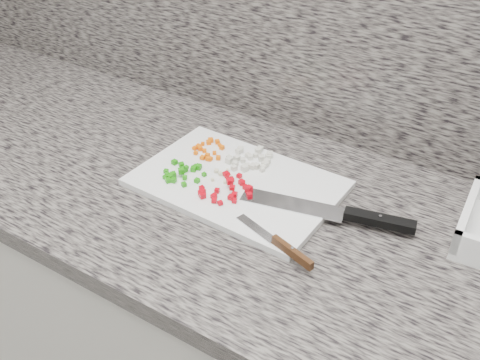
# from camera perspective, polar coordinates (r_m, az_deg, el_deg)

# --- Properties ---
(cabinet) EXTENTS (3.92, 0.62, 0.86)m
(cabinet) POSITION_cam_1_polar(r_m,az_deg,el_deg) (1.37, 2.55, -18.52)
(cabinet) COLOR silver
(cabinet) RESTS_ON ground
(countertop) EXTENTS (3.96, 0.64, 0.04)m
(countertop) POSITION_cam_1_polar(r_m,az_deg,el_deg) (1.04, 3.19, -3.63)
(countertop) COLOR #6A645D
(countertop) RESTS_ON cabinet
(backsplash) EXTENTS (3.92, 0.02, 0.60)m
(backsplash) POSITION_cam_1_polar(r_m,az_deg,el_deg) (1.14, 11.53, 17.48)
(backsplash) COLOR #6A645D
(backsplash) RESTS_ON countertop
(cutting_board) EXTENTS (0.41, 0.28, 0.01)m
(cutting_board) POSITION_cam_1_polar(r_m,az_deg,el_deg) (1.08, -0.34, -0.32)
(cutting_board) COLOR white
(cutting_board) RESTS_ON countertop
(carrot_pile) EXTENTS (0.08, 0.08, 0.01)m
(carrot_pile) POSITION_cam_1_polar(r_m,az_deg,el_deg) (1.17, -3.42, 3.30)
(carrot_pile) COLOR #EA6005
(carrot_pile) RESTS_ON cutting_board
(onion_pile) EXTENTS (0.09, 0.10, 0.01)m
(onion_pile) POSITION_cam_1_polar(r_m,az_deg,el_deg) (1.13, 1.18, 2.22)
(onion_pile) COLOR beige
(onion_pile) RESTS_ON cutting_board
(green_pepper_pile) EXTENTS (0.09, 0.08, 0.02)m
(green_pepper_pile) POSITION_cam_1_polar(r_m,az_deg,el_deg) (1.09, -6.35, 0.77)
(green_pepper_pile) COLOR #1C870C
(green_pepper_pile) RESTS_ON cutting_board
(red_pepper_pile) EXTENTS (0.10, 0.11, 0.02)m
(red_pepper_pile) POSITION_cam_1_polar(r_m,az_deg,el_deg) (1.04, -1.33, -0.87)
(red_pepper_pile) COLOR #BE0210
(red_pepper_pile) RESTS_ON cutting_board
(garlic_pile) EXTENTS (0.05, 0.05, 0.01)m
(garlic_pile) POSITION_cam_1_polar(r_m,az_deg,el_deg) (1.08, -1.84, 0.46)
(garlic_pile) COLOR beige
(garlic_pile) RESTS_ON cutting_board
(chef_knife) EXTENTS (0.32, 0.10, 0.02)m
(chef_knife) POSITION_cam_1_polar(r_m,az_deg,el_deg) (1.00, 11.50, -3.64)
(chef_knife) COLOR silver
(chef_knife) RESTS_ON cutting_board
(paring_knife) EXTENTS (0.18, 0.07, 0.02)m
(paring_knife) POSITION_cam_1_polar(r_m,az_deg,el_deg) (0.91, 4.57, -7.02)
(paring_knife) COLOR silver
(paring_knife) RESTS_ON cutting_board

